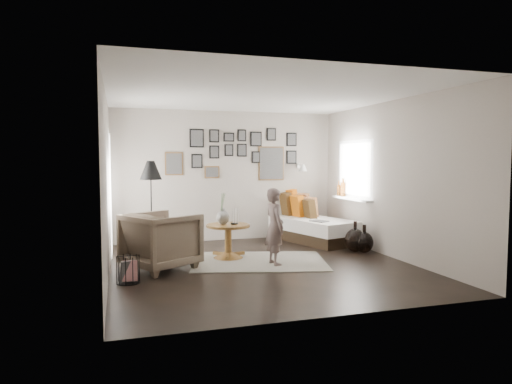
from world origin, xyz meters
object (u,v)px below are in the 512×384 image
object	(u,v)px
vase	(223,215)
magazine_basket	(128,270)
floor_lamp	(151,174)
demijohn_large	(355,240)
armchair	(161,241)
demijohn_small	(364,242)
child	(275,227)
pedestal_table	(228,243)
daybed	(308,224)

from	to	relation	value
vase	magazine_basket	xyz separation A→B (m)	(-1.53, -1.11, -0.54)
floor_lamp	demijohn_large	bearing A→B (deg)	-13.94
armchair	demijohn_small	world-z (taller)	armchair
armchair	magazine_basket	xyz separation A→B (m)	(-0.49, -0.65, -0.25)
magazine_basket	demijohn_large	xyz separation A→B (m)	(3.88, 0.96, 0.03)
magazine_basket	child	world-z (taller)	child
armchair	child	world-z (taller)	child
pedestal_table	daybed	distance (m)	2.29
armchair	magazine_basket	distance (m)	0.85
daybed	demijohn_large	xyz separation A→B (m)	(0.33, -1.33, -0.12)
vase	demijohn_large	size ratio (longest dim) A/B	0.94
vase	armchair	world-z (taller)	vase
pedestal_table	child	bearing A→B (deg)	-49.38
pedestal_table	magazine_basket	bearing A→B (deg)	-145.95
daybed	demijohn_small	distance (m)	1.52
child	armchair	bearing A→B (deg)	76.53
child	vase	bearing A→B (deg)	37.90
vase	floor_lamp	size ratio (longest dim) A/B	0.32
magazine_basket	child	bearing A→B (deg)	10.84
armchair	vase	bearing A→B (deg)	-97.30
floor_lamp	demijohn_large	distance (m)	3.74
demijohn_large	demijohn_small	world-z (taller)	demijohn_large
magazine_basket	daybed	bearing A→B (deg)	32.86
demijohn_large	child	bearing A→B (deg)	-162.21
vase	magazine_basket	size ratio (longest dim) A/B	1.42
armchair	demijohn_large	xyz separation A→B (m)	(3.39, 0.31, -0.22)
demijohn_large	child	distance (m)	1.82
vase	magazine_basket	bearing A→B (deg)	-144.09
armchair	demijohn_small	bearing A→B (deg)	-117.83
pedestal_table	child	distance (m)	0.94
daybed	floor_lamp	xyz separation A→B (m)	(-3.12, -0.48, 1.06)
vase	floor_lamp	xyz separation A→B (m)	(-1.10, 0.71, 0.66)
child	floor_lamp	bearing A→B (deg)	45.82
magazine_basket	armchair	bearing A→B (deg)	53.15
demijohn_small	demijohn_large	bearing A→B (deg)	133.43
vase	daybed	distance (m)	2.38
vase	magazine_basket	world-z (taller)	vase
demijohn_small	child	distance (m)	1.90
daybed	demijohn_large	distance (m)	1.38
demijohn_large	armchair	bearing A→B (deg)	-174.79
armchair	child	distance (m)	1.72
vase	daybed	xyz separation A→B (m)	(2.02, 1.19, -0.40)
daybed	child	distance (m)	2.34
pedestal_table	floor_lamp	world-z (taller)	floor_lamp
magazine_basket	demijohn_small	size ratio (longest dim) A/B	0.73
daybed	magazine_basket	xyz separation A→B (m)	(-3.55, -2.30, -0.15)
demijohn_large	child	xyz separation A→B (m)	(-1.69, -0.54, 0.39)
demijohn_large	floor_lamp	bearing A→B (deg)	166.06
daybed	demijohn_large	bearing A→B (deg)	-93.12
child	pedestal_table	bearing A→B (deg)	35.03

